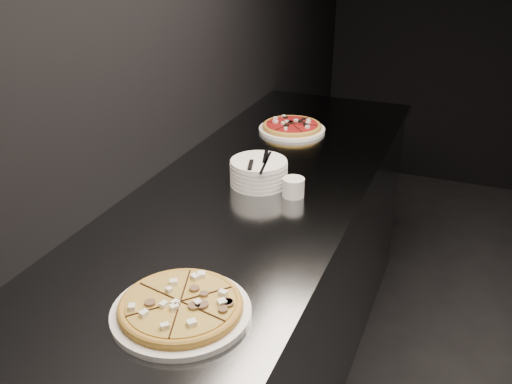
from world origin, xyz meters
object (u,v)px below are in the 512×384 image
at_px(pizza_tomato, 292,127).
at_px(plate_stack, 259,172).
at_px(counter, 249,302).
at_px(pizza_mushroom, 181,308).
at_px(cutlery, 259,162).
at_px(ramekin, 293,187).

distance_m(pizza_tomato, plate_stack, 0.57).
xyz_separation_m(counter, pizza_mushroom, (0.11, -0.67, 0.48)).
distance_m(pizza_mushroom, cutlery, 0.74).
distance_m(counter, plate_stack, 0.51).
xyz_separation_m(pizza_mushroom, plate_stack, (-0.10, 0.75, 0.02)).
bearing_deg(ramekin, counter, -169.17).
relative_size(pizza_mushroom, plate_stack, 1.77).
height_order(pizza_tomato, cutlery, cutlery).
relative_size(pizza_tomato, ramekin, 4.04).
bearing_deg(counter, pizza_tomato, 95.59).
bearing_deg(pizza_mushroom, plate_stack, 97.74).
bearing_deg(plate_stack, pizza_tomato, 96.94).
xyz_separation_m(pizza_mushroom, pizza_tomato, (-0.17, 1.31, -0.00)).
xyz_separation_m(pizza_tomato, cutlery, (0.08, -0.58, 0.07)).
height_order(counter, pizza_mushroom, pizza_mushroom).
bearing_deg(pizza_tomato, plate_stack, -83.06).
distance_m(counter, pizza_tomato, 0.80).
distance_m(pizza_mushroom, plate_stack, 0.75).
distance_m(pizza_mushroom, pizza_tomato, 1.32).
height_order(counter, pizza_tomato, pizza_tomato).
bearing_deg(pizza_mushroom, pizza_tomato, 97.39).
bearing_deg(cutlery, pizza_tomato, 80.46).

